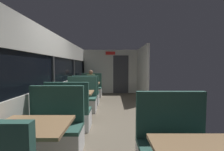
# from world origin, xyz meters

# --- Properties ---
(ground_plane) EXTENTS (3.30, 9.20, 0.02)m
(ground_plane) POSITION_xyz_m (0.00, 0.00, -0.01)
(ground_plane) COLOR #665B4C
(carriage_window_panel_left) EXTENTS (0.09, 8.48, 2.30)m
(carriage_window_panel_left) POSITION_xyz_m (-1.45, 0.00, 1.11)
(carriage_window_panel_left) COLOR beige
(carriage_window_panel_left) RESTS_ON ground_plane
(carriage_end_bulkhead) EXTENTS (2.90, 0.11, 2.30)m
(carriage_end_bulkhead) POSITION_xyz_m (0.06, 4.19, 1.14)
(carriage_end_bulkhead) COLOR beige
(carriage_end_bulkhead) RESTS_ON ground_plane
(carriage_aisle_panel_right) EXTENTS (0.08, 2.40, 2.30)m
(carriage_aisle_panel_right) POSITION_xyz_m (1.45, 3.00, 1.15)
(carriage_aisle_panel_right) COLOR beige
(carriage_aisle_panel_right) RESTS_ON ground_plane
(dining_table_near_window) EXTENTS (0.90, 0.70, 0.74)m
(dining_table_near_window) POSITION_xyz_m (-0.89, -2.09, 0.64)
(dining_table_near_window) COLOR #9E9EA3
(dining_table_near_window) RESTS_ON ground_plane
(bench_near_window_facing_entry) EXTENTS (0.95, 0.50, 1.10)m
(bench_near_window_facing_entry) POSITION_xyz_m (-0.89, -1.39, 0.33)
(bench_near_window_facing_entry) COLOR silver
(bench_near_window_facing_entry) RESTS_ON ground_plane
(dining_table_mid_window) EXTENTS (0.90, 0.70, 0.74)m
(dining_table_mid_window) POSITION_xyz_m (-0.89, 0.21, 0.64)
(dining_table_mid_window) COLOR #9E9EA3
(dining_table_mid_window) RESTS_ON ground_plane
(bench_mid_window_facing_end) EXTENTS (0.95, 0.50, 1.10)m
(bench_mid_window_facing_end) POSITION_xyz_m (-0.89, -0.49, 0.33)
(bench_mid_window_facing_end) COLOR silver
(bench_mid_window_facing_end) RESTS_ON ground_plane
(bench_mid_window_facing_entry) EXTENTS (0.95, 0.50, 1.10)m
(bench_mid_window_facing_entry) POSITION_xyz_m (-0.89, 0.91, 0.33)
(bench_mid_window_facing_entry) COLOR silver
(bench_mid_window_facing_entry) RESTS_ON ground_plane
(dining_table_far_window) EXTENTS (0.90, 0.70, 0.74)m
(dining_table_far_window) POSITION_xyz_m (-0.89, 2.52, 0.64)
(dining_table_far_window) COLOR #9E9EA3
(dining_table_far_window) RESTS_ON ground_plane
(bench_far_window_facing_end) EXTENTS (0.95, 0.50, 1.10)m
(bench_far_window_facing_end) POSITION_xyz_m (-0.89, 1.82, 0.33)
(bench_far_window_facing_end) COLOR silver
(bench_far_window_facing_end) RESTS_ON ground_plane
(bench_far_window_facing_entry) EXTENTS (0.95, 0.50, 1.10)m
(bench_far_window_facing_entry) POSITION_xyz_m (-0.89, 3.22, 0.33)
(bench_far_window_facing_entry) COLOR silver
(bench_far_window_facing_entry) RESTS_ON ground_plane
(seated_passenger) EXTENTS (0.47, 0.55, 1.26)m
(seated_passenger) POSITION_xyz_m (-0.89, 3.15, 0.54)
(seated_passenger) COLOR #26262D
(seated_passenger) RESTS_ON ground_plane
(coffee_cup_primary) EXTENTS (0.07, 0.07, 0.09)m
(coffee_cup_primary) POSITION_xyz_m (-1.06, -2.19, 0.79)
(coffee_cup_primary) COLOR #B23333
(coffee_cup_primary) RESTS_ON dining_table_near_window
(coffee_cup_secondary) EXTENTS (0.07, 0.07, 0.09)m
(coffee_cup_secondary) POSITION_xyz_m (-0.98, 2.67, 0.79)
(coffee_cup_secondary) COLOR #B23333
(coffee_cup_secondary) RESTS_ON dining_table_far_window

